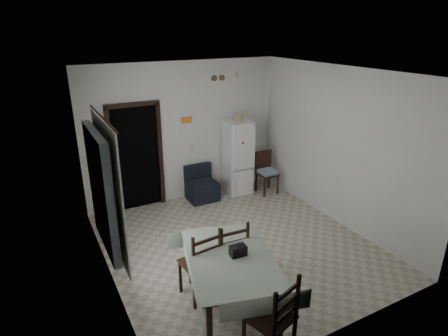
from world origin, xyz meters
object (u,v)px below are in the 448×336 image
fridge (238,158)px  navy_seat (202,184)px  dining_chair_far_left (199,262)px  dining_chair_far_right (228,252)px  dining_chair_near_head (270,316)px  corner_chair (267,173)px  dining_table (231,284)px

fridge → navy_seat: 0.98m
dining_chair_far_left → dining_chair_far_right: (0.46, 0.02, -0.01)m
dining_chair_far_left → dining_chair_near_head: bearing=95.5°
navy_seat → corner_chair: bearing=-13.0°
dining_chair_far_left → dining_chair_far_right: size_ratio=1.02×
dining_chair_near_head → dining_chair_far_left: bearing=-95.7°
fridge → dining_table: (-1.98, -3.25, -0.40)m
dining_table → dining_chair_far_left: 0.54m
corner_chair → fridge: bearing=149.1°
dining_table → dining_chair_far_right: dining_chair_far_right is taller
dining_table → dining_chair_near_head: size_ratio=1.46×
dining_chair_far_right → corner_chair: bearing=-130.3°
corner_chair → dining_chair_far_left: size_ratio=0.86×
dining_table → dining_chair_far_right: (0.24, 0.50, 0.12)m
navy_seat → dining_chair_far_left: bearing=-114.9°
navy_seat → dining_table: dining_table is taller
navy_seat → dining_chair_far_right: 2.89m
dining_chair_near_head → corner_chair: bearing=-141.2°
dining_chair_far_right → dining_chair_near_head: (-0.20, -1.32, 0.01)m
navy_seat → dining_chair_near_head: size_ratio=0.68×
fridge → dining_chair_near_head: 4.51m
navy_seat → dining_chair_far_left: (-1.33, -2.78, 0.17)m
fridge → dining_chair_near_head: fridge is taller
navy_seat → dining_chair_near_head: (-1.07, -4.07, 0.18)m
dining_table → dining_chair_far_right: size_ratio=1.50×
dining_table → dining_chair_far_left: dining_chair_far_left is taller
fridge → dining_chair_far_left: 3.55m
corner_chair → dining_chair_far_right: 3.33m
dining_table → dining_chair_near_head: (0.04, -0.82, 0.13)m
fridge → dining_chair_far_right: size_ratio=1.54×
corner_chair → dining_chair_far_right: bearing=-133.3°
dining_table → dining_chair_far_right: 0.56m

